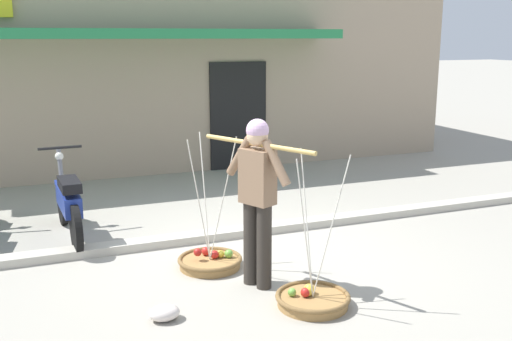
% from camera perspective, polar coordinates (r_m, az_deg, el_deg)
% --- Properties ---
extents(ground_plane, '(90.00, 90.00, 0.00)m').
position_cam_1_polar(ground_plane, '(6.96, -0.12, -8.04)').
color(ground_plane, '#9E998C').
extents(sidewalk_curb, '(20.00, 0.24, 0.10)m').
position_cam_1_polar(sidewalk_curb, '(7.56, -2.08, -5.93)').
color(sidewalk_curb, '#BAB4A5').
rests_on(sidewalk_curb, ground).
extents(fruit_vendor, '(0.64, 1.28, 1.70)m').
position_cam_1_polar(fruit_vendor, '(5.84, 0.14, -2.06)').
color(fruit_vendor, '#2D2823').
rests_on(fruit_vendor, ground).
extents(fruit_basket_left_side, '(0.70, 0.70, 1.45)m').
position_cam_1_polar(fruit_basket_left_side, '(6.60, -4.39, -8.58)').
color(fruit_basket_left_side, '#9E7542').
rests_on(fruit_basket_left_side, ground).
extents(fruit_basket_right_side, '(0.70, 0.70, 1.45)m').
position_cam_1_polar(fruit_basket_right_side, '(5.72, 5.39, -12.05)').
color(fruit_basket_right_side, '#9E7542').
rests_on(fruit_basket_right_side, ground).
extents(motorcycle_second_in_row, '(0.54, 1.82, 1.09)m').
position_cam_1_polar(motorcycle_second_in_row, '(7.71, -17.46, -3.02)').
color(motorcycle_second_in_row, black).
rests_on(motorcycle_second_in_row, ground).
extents(storefront_building, '(13.00, 6.00, 4.20)m').
position_cam_1_polar(storefront_building, '(13.12, -13.79, 10.77)').
color(storefront_building, tan).
rests_on(storefront_building, ground).
extents(plastic_litter_bag, '(0.28, 0.22, 0.14)m').
position_cam_1_polar(plastic_litter_bag, '(5.50, -8.74, -13.26)').
color(plastic_litter_bag, silver).
rests_on(plastic_litter_bag, ground).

